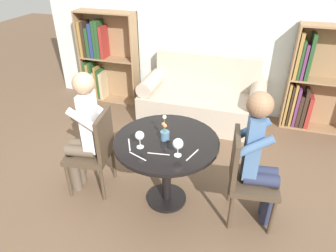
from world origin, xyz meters
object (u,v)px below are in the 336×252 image
(wine_glass_left, at_px, (140,136))
(bookshelf_right, at_px, (313,84))
(wine_glass_right, at_px, (178,144))
(couch, at_px, (202,101))
(flower_vase, at_px, (165,133))
(person_left, at_px, (84,133))
(chair_left, at_px, (95,149))
(chair_right, at_px, (246,175))
(person_right, at_px, (260,157))
(bookshelf_left, at_px, (102,58))

(wine_glass_left, bearing_deg, bookshelf_right, 53.20)
(wine_glass_left, xyz_separation_m, wine_glass_right, (0.35, -0.02, -0.00))
(couch, bearing_deg, flower_vase, -90.58)
(wine_glass_left, bearing_deg, flower_vase, 47.22)
(couch, xyz_separation_m, flower_vase, (-0.02, -1.73, 0.48))
(person_left, xyz_separation_m, flower_vase, (0.80, 0.06, 0.11))
(chair_left, bearing_deg, chair_right, 83.47)
(couch, distance_m, chair_right, 1.88)
(couch, bearing_deg, person_right, -64.31)
(chair_right, relative_size, flower_vase, 3.78)
(chair_left, xyz_separation_m, person_right, (1.56, 0.06, 0.20))
(person_right, bearing_deg, chair_right, 94.88)
(couch, bearing_deg, bookshelf_left, 171.27)
(bookshelf_left, relative_size, wine_glass_left, 8.84)
(wine_glass_right, bearing_deg, person_right, 18.45)
(person_right, distance_m, wine_glass_right, 0.71)
(chair_right, relative_size, person_left, 0.69)
(couch, distance_m, wine_glass_right, 2.00)
(chair_left, distance_m, wine_glass_left, 0.67)
(wine_glass_left, bearing_deg, wine_glass_right, -3.21)
(person_left, height_order, wine_glass_left, person_left)
(bookshelf_right, xyz_separation_m, wine_glass_right, (-1.28, -2.20, 0.20))
(bookshelf_right, xyz_separation_m, chair_right, (-0.71, -1.99, -0.14))
(couch, bearing_deg, person_left, -114.71)
(bookshelf_left, height_order, chair_left, bookshelf_left)
(wine_glass_right, bearing_deg, person_left, 171.89)
(bookshelf_left, bearing_deg, flower_vase, -49.54)
(bookshelf_right, relative_size, person_right, 1.10)
(chair_right, distance_m, wine_glass_left, 1.00)
(couch, xyz_separation_m, chair_right, (0.74, -1.72, 0.18))
(person_right, height_order, wine_glass_left, person_right)
(couch, height_order, person_left, person_left)
(wine_glass_left, height_order, flower_vase, flower_vase)
(chair_left, distance_m, chair_right, 1.47)
(bookshelf_right, height_order, wine_glass_left, bookshelf_right)
(bookshelf_left, height_order, bookshelf_right, same)
(person_right, height_order, flower_vase, person_right)
(bookshelf_left, bearing_deg, wine_glass_left, -54.82)
(bookshelf_right, distance_m, person_left, 3.06)
(chair_left, height_order, chair_right, same)
(chair_left, height_order, wine_glass_left, chair_left)
(person_left, distance_m, flower_vase, 0.81)
(couch, relative_size, wine_glass_left, 10.76)
(chair_left, xyz_separation_m, chair_right, (1.47, 0.04, 0.00))
(bookshelf_right, relative_size, wine_glass_left, 8.84)
(couch, distance_m, person_right, 1.93)
(chair_left, height_order, wine_glass_right, chair_left)
(person_left, bearing_deg, chair_right, 84.15)
(person_right, relative_size, wine_glass_left, 8.05)
(person_right, relative_size, wine_glass_right, 7.87)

